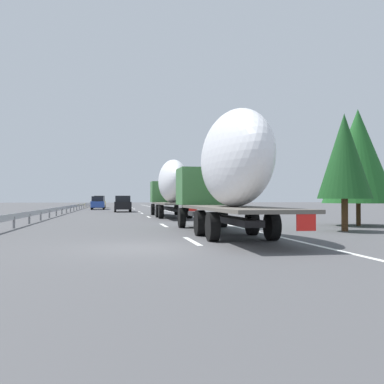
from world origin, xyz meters
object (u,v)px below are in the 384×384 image
Objects in this scene: car_yellow_coupe at (100,202)px; road_sign at (175,194)px; car_black_suv at (123,204)px; truck_lead at (171,186)px; car_blue_sedan at (98,203)px; truck_trailing at (227,170)px.

road_sign is at bearing -148.91° from car_yellow_coupe.
truck_lead is at bearing -166.40° from car_black_suv.
truck_lead is 21.32m from road_sign.
car_blue_sedan is (-11.15, -0.18, -0.05)m from car_yellow_coupe.
truck_trailing is 46.20m from car_blue_sedan.
truck_trailing reaches higher than car_blue_sedan.
car_black_suv is at bearing 13.60° from truck_lead.
car_blue_sedan is at bearing 59.92° from road_sign.
car_yellow_coupe is at bearing 31.09° from road_sign.
truck_lead is 3.06× the size of car_black_suv.
truck_lead is 1.01× the size of truck_trailing.
car_yellow_coupe reaches higher than car_blue_sedan.
car_yellow_coupe is 11.15m from car_blue_sedan.
truck_trailing is at bearing 175.55° from road_sign.
road_sign reaches higher than car_yellow_coupe.
car_blue_sedan is at bearing 15.67° from car_black_suv.
truck_trailing is at bearing -172.84° from car_yellow_coupe.
truck_trailing reaches higher than car_yellow_coupe.
car_yellow_coupe is (56.79, 7.13, -1.71)m from truck_trailing.
car_black_suv is at bearing -164.33° from car_blue_sedan.
road_sign is at bearing -4.45° from truck_trailing.
car_yellow_coupe is 22.97m from car_black_suv.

